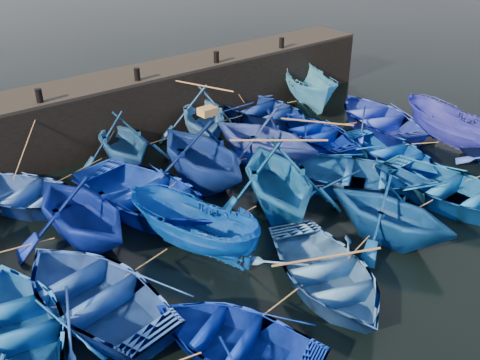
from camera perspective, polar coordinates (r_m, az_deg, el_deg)
ground at (r=16.41m, az=7.24°, el=-6.21°), size 120.00×120.00×0.00m
quay_wall at (r=23.38m, az=-11.68°, el=7.68°), size 26.00×2.50×2.50m
quay_top at (r=22.97m, az=-12.00°, el=10.74°), size 26.00×2.50×0.12m
bollard_1 at (r=20.58m, az=-20.64°, el=8.42°), size 0.24×0.24×0.50m
bollard_2 at (r=22.12m, az=-10.92°, el=11.02°), size 0.24×0.24×0.50m
bollard_3 at (r=24.23m, az=-2.54°, el=12.98°), size 0.24×0.24×0.50m
bollard_4 at (r=26.77m, az=4.46°, el=14.39°), size 0.24×0.24×0.50m
boat_1 at (r=18.95m, az=-21.79°, el=-1.45°), size 5.13×5.64×0.96m
boat_2 at (r=20.64m, az=-12.50°, el=4.22°), size 4.19×4.63×2.12m
boat_3 at (r=22.45m, az=-3.99°, el=7.11°), size 5.57×5.77×2.33m
boat_4 at (r=24.55m, az=2.30°, el=7.52°), size 4.41×5.76×1.11m
boat_5 at (r=26.25m, az=7.46°, el=9.62°), size 4.03×5.28×1.93m
boat_7 at (r=16.14m, az=-16.63°, el=-2.96°), size 4.12×4.70×2.35m
boat_8 at (r=17.58m, az=-10.01°, el=-1.60°), size 5.13×6.46×1.20m
boat_9 at (r=18.71m, az=-4.11°, el=3.04°), size 4.57×5.19×2.57m
boat_10 at (r=20.09m, az=2.65°, el=4.67°), size 4.90×5.36×2.41m
boat_11 at (r=22.52m, az=8.13°, el=5.01°), size 3.96×4.95×0.91m
boat_12 at (r=24.45m, az=14.47°, el=6.54°), size 5.57×6.41×1.11m
boat_13 at (r=13.65m, az=-22.96°, el=-14.17°), size 4.51×5.53×1.01m
boat_14 at (r=13.97m, az=-15.39°, el=-11.42°), size 4.41×5.64×1.07m
boat_15 at (r=15.27m, az=-5.03°, el=-5.25°), size 2.95×4.55×1.65m
boat_16 at (r=17.01m, az=4.02°, el=0.26°), size 5.86×6.15×2.53m
boat_17 at (r=19.06m, az=12.39°, el=0.48°), size 6.17×6.61×1.12m
boat_18 at (r=21.31m, az=15.88°, el=2.83°), size 4.10×5.11×0.94m
boat_19 at (r=23.23m, az=21.72°, el=5.11°), size 2.04×4.68×1.77m
boat_21 at (r=12.50m, az=-0.69°, el=-16.39°), size 4.37×5.00×0.86m
boat_22 at (r=14.32m, az=9.16°, el=-9.76°), size 4.76×5.56×0.97m
boat_23 at (r=16.26m, az=15.77°, el=-3.17°), size 3.96×4.42×2.08m
boat_24 at (r=19.12m, az=21.64°, el=-0.94°), size 3.80×5.27×1.08m
wooden_crate at (r=18.32m, az=-3.50°, el=7.32°), size 0.57×0.45×0.27m
mooring_ropes at (r=19.15m, az=-2.88°, el=2.37°), size 17.32×11.65×2.10m
loose_oars at (r=18.52m, az=3.93°, el=4.24°), size 8.99×12.01×1.67m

